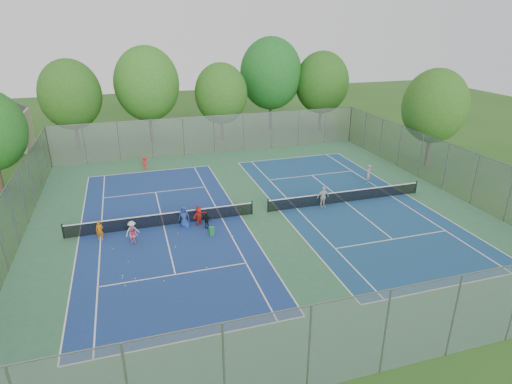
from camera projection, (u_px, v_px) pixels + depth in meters
ground at (260, 213)px, 31.46m from camera, size 120.00×120.00×0.00m
court_pad at (260, 213)px, 31.46m from camera, size 32.00×32.00×0.01m
court_left at (164, 226)px, 29.55m from camera, size 10.97×23.77×0.01m
court_right at (345, 202)px, 33.36m from camera, size 10.97×23.77×0.01m
net_left at (163, 220)px, 29.38m from camera, size 12.87×0.10×0.91m
net_right at (346, 197)px, 33.20m from camera, size 12.87×0.10×0.91m
fence_north at (214, 135)px, 44.88m from camera, size 32.00×0.10×4.00m
fence_south at (385, 333)px, 16.54m from camera, size 32.00×0.10×4.00m
fence_west at (13, 216)px, 26.35m from camera, size 0.10×32.00×4.00m
fence_east at (446, 167)px, 35.07m from camera, size 0.10×32.00×4.00m
tree_nw at (70, 95)px, 44.92m from camera, size 6.40×6.40×9.58m
tree_nl at (147, 84)px, 47.74m from camera, size 7.20×7.20×10.69m
tree_nc at (221, 94)px, 48.58m from camera, size 6.00×6.00×8.85m
tree_nr at (271, 74)px, 52.53m from camera, size 7.60×7.60×11.42m
tree_ne at (322, 83)px, 52.80m from camera, size 6.60×6.60×9.77m
tree_side_e at (435, 106)px, 39.80m from camera, size 6.00×6.00×9.20m
ball_crate at (186, 225)px, 29.35m from camera, size 0.50×0.50×0.33m
ball_hopper at (211, 231)px, 28.14m from camera, size 0.33×0.33×0.60m
student_a at (100, 230)px, 27.46m from camera, size 0.54×0.41×1.33m
student_b at (133, 236)px, 26.90m from camera, size 0.71×0.63×1.21m
student_c at (132, 231)px, 27.29m from camera, size 1.04×0.84×1.40m
student_d at (206, 220)px, 29.03m from camera, size 0.71×0.56×1.13m
student_e at (184, 217)px, 29.10m from camera, size 0.88×0.72×1.55m
student_f at (199, 216)px, 29.41m from camera, size 1.29×1.09×1.40m
child_far_baseline at (145, 163)px, 40.43m from camera, size 0.86×0.57×1.25m
instructor at (368, 174)px, 36.84m from camera, size 0.74×0.71×1.71m
teen_court_b at (323, 197)px, 32.19m from camera, size 1.01×0.49×1.66m
tennis_ball_0 at (178, 234)px, 28.40m from camera, size 0.07×0.07×0.07m
tennis_ball_1 at (123, 278)px, 23.51m from camera, size 0.07×0.07×0.07m
tennis_ball_2 at (233, 236)px, 28.04m from camera, size 0.07×0.07×0.07m
tennis_ball_3 at (123, 276)px, 23.72m from camera, size 0.07×0.07×0.07m
tennis_ball_4 at (128, 262)px, 25.10m from camera, size 0.07×0.07×0.07m
tennis_ball_5 at (176, 247)px, 26.71m from camera, size 0.07×0.07×0.07m
tennis_ball_6 at (214, 227)px, 29.28m from camera, size 0.07×0.07×0.07m
tennis_ball_7 at (113, 249)px, 26.49m from camera, size 0.07×0.07×0.07m
tennis_ball_8 at (206, 268)px, 24.49m from camera, size 0.07×0.07×0.07m
tennis_ball_9 at (164, 281)px, 23.23m from camera, size 0.07×0.07×0.07m
tennis_ball_10 at (136, 279)px, 23.47m from camera, size 0.07×0.07×0.07m
tennis_ball_11 at (125, 286)px, 22.84m from camera, size 0.07×0.07×0.07m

